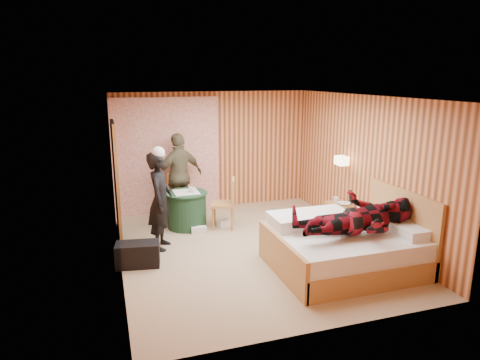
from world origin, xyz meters
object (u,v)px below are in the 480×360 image
object	(u,v)px
wall_lamp	(342,161)
bed	(346,246)
nightstand	(339,216)
man_at_table	(180,176)
round_table	(187,209)
duffel_bag	(138,254)
woman_standing	(160,201)
man_on_bed	(359,208)
chair_far	(179,192)
chair_near	(227,199)

from	to	relation	value
wall_lamp	bed	xyz separation A→B (m)	(-0.80, -1.56, -0.97)
bed	nightstand	size ratio (longest dim) A/B	4.08
man_at_table	bed	bearing A→B (deg)	101.21
round_table	duffel_bag	distance (m)	1.80
woman_standing	man_at_table	size ratio (longest dim) A/B	0.95
bed	man_on_bed	xyz separation A→B (m)	(0.03, -0.23, 0.67)
chair_far	woman_standing	size ratio (longest dim) A/B	0.57
chair_near	woman_standing	bearing A→B (deg)	-46.78
bed	woman_standing	size ratio (longest dim) A/B	1.28
chair_near	man_at_table	world-z (taller)	man_at_table
woman_standing	man_at_table	bearing A→B (deg)	-1.51
man_on_bed	bed	bearing A→B (deg)	97.29
round_table	chair_far	world-z (taller)	chair_far
bed	round_table	size ratio (longest dim) A/B	2.68
nightstand	round_table	xyz separation A→B (m)	(-2.69, 0.97, 0.09)
woman_standing	chair_near	bearing A→B (deg)	-45.70
man_on_bed	chair_far	bearing A→B (deg)	120.94
nightstand	chair_far	size ratio (longest dim) A/B	0.55
nightstand	wall_lamp	bearing A→B (deg)	57.91
bed	duffel_bag	bearing A→B (deg)	161.45
chair_near	man_at_table	size ratio (longest dim) A/B	0.56
nightstand	chair_near	world-z (taller)	chair_near
wall_lamp	man_at_table	distance (m)	3.18
duffel_bag	woman_standing	world-z (taller)	woman_standing
chair_near	woman_standing	xyz separation A→B (m)	(-1.32, -0.60, 0.26)
duffel_bag	woman_standing	xyz separation A→B (m)	(0.45, 0.60, 0.64)
duffel_bag	chair_far	bearing A→B (deg)	73.05
nightstand	chair_far	world-z (taller)	chair_far
round_table	man_at_table	distance (m)	0.83
wall_lamp	nightstand	bearing A→B (deg)	-122.09
round_table	chair_far	bearing A→B (deg)	92.07
wall_lamp	chair_near	size ratio (longest dim) A/B	0.27
chair_far	duffel_bag	xyz separation A→B (m)	(-1.01, -2.09, -0.36)
chair_far	man_at_table	world-z (taller)	man_at_table
wall_lamp	man_at_table	size ratio (longest dim) A/B	0.15
chair_near	duffel_bag	world-z (taller)	chair_near
bed	chair_near	distance (m)	2.52
bed	nightstand	distance (m)	1.67
round_table	woman_standing	size ratio (longest dim) A/B	0.48
woman_standing	nightstand	bearing A→B (deg)	-72.18
bed	duffel_bag	distance (m)	3.14
wall_lamp	woman_standing	size ratio (longest dim) A/B	0.16
round_table	chair_near	bearing A→B (deg)	-19.36
nightstand	chair_near	distance (m)	2.11
wall_lamp	bed	world-z (taller)	wall_lamp
chair_far	duffel_bag	bearing A→B (deg)	-131.93
bed	chair_near	xyz separation A→B (m)	(-1.21, 2.20, 0.23)
wall_lamp	man_on_bed	size ratio (longest dim) A/B	0.15
chair_far	woman_standing	world-z (taller)	woman_standing
bed	man_at_table	world-z (taller)	man_at_table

